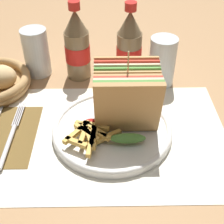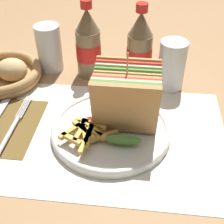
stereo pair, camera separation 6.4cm
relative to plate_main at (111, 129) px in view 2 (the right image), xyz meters
The scene contains 13 objects.
ground_plane 0.04m from the plate_main, 138.53° to the right, with size 4.00×4.00×0.00m, color #9E754C.
placemat 0.01m from the plate_main, 92.38° to the right, with size 0.47×0.34×0.00m.
plate_main is the anchor object (origin of this frame).
club_sandwich 0.08m from the plate_main, 17.92° to the left, with size 0.13×0.12×0.17m.
fries_pile 0.06m from the plate_main, 142.03° to the right, with size 0.11×0.11×0.02m.
ketchup_blob 0.04m from the plate_main, behind, with size 0.03×0.03×0.01m.
napkin 0.23m from the plate_main, behind, with size 0.15×0.18×0.00m.
fork 0.21m from the plate_main, behind, with size 0.02×0.20×0.01m.
coke_bottle_near 0.25m from the plate_main, 110.33° to the left, with size 0.06×0.06×0.20m.
coke_bottle_far 0.23m from the plate_main, 78.12° to the left, with size 0.06×0.06×0.20m.
glass_near 0.23m from the plate_main, 56.14° to the left, with size 0.06×0.06×0.12m.
glass_far 0.31m from the plate_main, 128.55° to the left, with size 0.06×0.06×0.12m.
bread_basket 0.34m from the plate_main, 151.29° to the left, with size 0.20×0.20×0.07m.
Camera 2 is at (0.08, -0.45, 0.44)m, focal length 50.00 mm.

